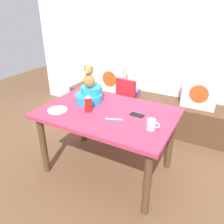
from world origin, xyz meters
The scene contains 15 objects.
ground_plane centered at (0.00, 0.00, 0.00)m, with size 8.00×8.00×0.00m, color brown.
back_wall centered at (0.00, 1.48, 1.30)m, with size 4.40×0.10×2.60m, color silver.
window_bench centered at (0.00, 1.21, 0.23)m, with size 2.60×0.44×0.46m, color brown.
pillow_floral_left centered at (-0.60, 1.18, 0.68)m, with size 0.44×0.15×0.44m.
pillow_floral_right centered at (0.73, 1.18, 0.68)m, with size 0.44×0.15×0.44m.
book_stack centered at (-0.24, 1.21, 0.50)m, with size 0.20×0.14×0.08m, color #674C86.
dining_table centered at (0.00, 0.00, 0.64)m, with size 1.37×0.91×0.74m.
highchair centered at (-0.23, 0.77, 0.52)m, with size 0.35×0.48×0.79m.
infant_seat_teal centered at (-0.31, 0.14, 0.81)m, with size 0.30×0.33×0.16m.
teddy_bear centered at (-0.31, 0.14, 1.02)m, with size 0.13×0.12×0.25m.
ketchup_bottle centered at (-0.17, -0.09, 0.83)m, with size 0.07×0.07×0.18m.
coffee_mug centered at (0.51, -0.13, 0.79)m, with size 0.12×0.08×0.09m.
dinner_plate_near centered at (-0.46, -0.23, 0.75)m, with size 0.20×0.20×0.01m, color white.
cell_phone centered at (0.30, 0.07, 0.74)m, with size 0.07×0.14×0.01m, color black.
table_fork centered at (0.14, -0.12, 0.74)m, with size 0.02×0.17×0.01m, color silver.
Camera 1 is at (1.01, -1.76, 1.74)m, focal length 35.55 mm.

